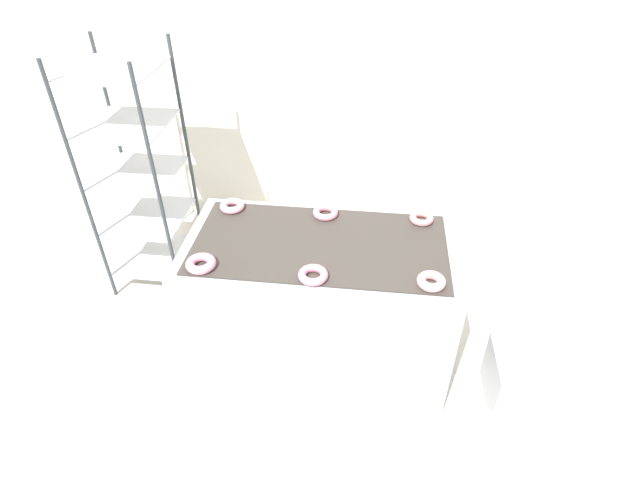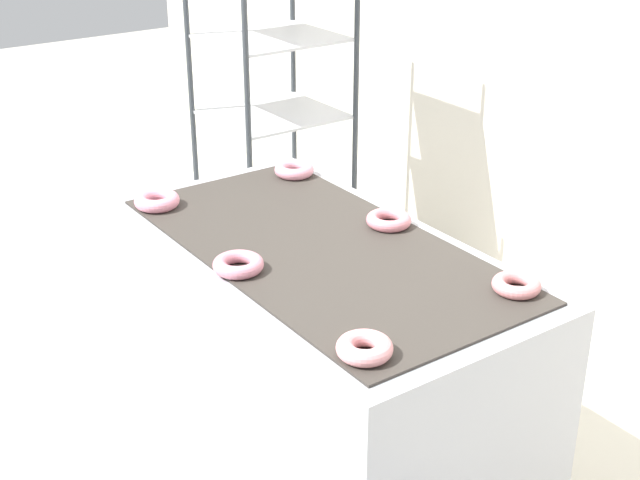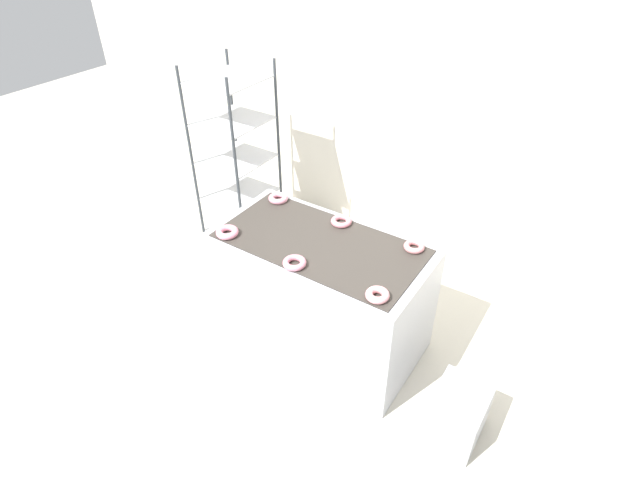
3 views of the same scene
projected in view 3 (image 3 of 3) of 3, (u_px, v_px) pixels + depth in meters
ground_plane at (268, 394)px, 3.29m from camera, size 14.00×14.00×0.00m
wall_back at (425, 93)px, 3.91m from camera, size 8.00×0.05×2.80m
fryer_machine at (320, 293)px, 3.46m from camera, size 1.43×0.75×0.86m
baking_rack_cart at (237, 159)px, 4.22m from camera, size 0.51×0.57×1.65m
glaze_bin at (457, 414)px, 2.97m from camera, size 0.30×0.37×0.34m
donut_near_left at (227, 232)px, 3.27m from camera, size 0.15×0.15×0.04m
donut_near_center at (295, 263)px, 3.01m from camera, size 0.14×0.14×0.04m
donut_near_right at (377, 295)px, 2.77m from camera, size 0.14×0.14×0.04m
donut_far_left at (278, 198)px, 3.62m from camera, size 0.14×0.14×0.04m
donut_far_center at (341, 221)px, 3.38m from camera, size 0.14×0.14×0.04m
donut_far_right at (414, 247)px, 3.14m from camera, size 0.13×0.13×0.04m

